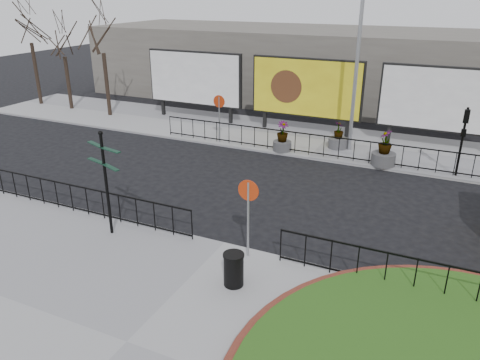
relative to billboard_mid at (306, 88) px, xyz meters
The scene contains 22 objects.
ground 13.31m from the billboard_mid, 83.40° to the right, with size 90.00×90.00×0.00m, color black.
pavement_near 18.21m from the billboard_mid, 85.23° to the right, with size 30.00×10.00×0.12m, color gray.
pavement_far 3.10m from the billboard_mid, 32.94° to the right, with size 44.00×6.00×0.12m, color gray.
railing_near_left 14.15m from the billboard_mid, 108.73° to the right, with size 10.00×0.10×1.10m, color black, non-canonical shape.
railing_near_right 15.62m from the billboard_mid, 58.92° to the right, with size 9.00×0.10×1.10m, color black, non-canonical shape.
railing_far 4.84m from the billboard_mid, 55.75° to the right, with size 18.00×0.10×1.10m, color black, non-canonical shape.
speed_sign_far 5.04m from the billboard_mid, 134.46° to the right, with size 0.64×0.07×2.47m.
speed_sign_near 13.62m from the billboard_mid, 79.41° to the right, with size 0.64×0.07×2.47m.
billboard_left 7.00m from the billboard_mid, behind, with size 6.20×0.31×4.10m.
billboard_mid is the anchor object (origin of this frame).
billboard_right 7.00m from the billboard_mid, ahead, with size 6.20×0.31×4.10m.
lamp_post 4.23m from the billboard_mid, 33.25° to the right, with size 0.74×0.18×9.23m.
signal_pole_a 8.80m from the billboard_mid, 24.42° to the right, with size 0.22×0.26×3.00m.
tree_left 12.63m from the billboard_mid, behind, with size 2.00×2.00×7.00m, color #2D2119, non-canonical shape.
tree_mid 16.05m from the billboard_mid, behind, with size 2.00×2.00×6.20m, color #2D2119, non-canonical shape.
tree_far 19.07m from the billboard_mid, behind, with size 2.00×2.00×7.50m, color #2D2119, non-canonical shape.
building_backdrop 9.15m from the billboard_mid, 80.57° to the left, with size 40.00×10.00×5.00m, color #666059.
fingerpost_sign 14.14m from the billboard_mid, 98.85° to the right, with size 1.62×0.74×3.51m.
litter_bin 15.30m from the billboard_mid, 79.51° to the right, with size 0.58×0.58×0.96m.
planter_a 4.05m from the billboard_mid, 90.00° to the right, with size 0.91×0.91×1.49m.
planter_b 3.72m from the billboard_mid, 39.25° to the right, with size 0.97×0.97×1.36m.
planter_c 6.36m from the billboard_mid, 36.01° to the right, with size 1.09×1.09×1.65m.
Camera 1 is at (5.94, -11.62, 7.62)m, focal length 35.00 mm.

